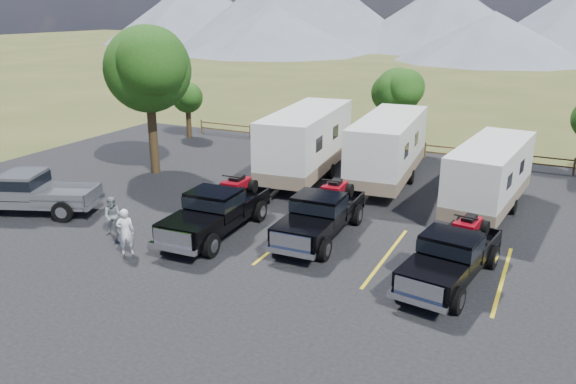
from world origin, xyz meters
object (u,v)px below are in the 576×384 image
at_px(person_a, 125,232).
at_px(rig_right, 452,255).
at_px(pickup_silver, 28,192).
at_px(rig_left, 217,210).
at_px(person_b, 113,216).
at_px(trailer_left, 306,143).
at_px(trailer_center, 388,149).
at_px(rig_center, 321,213).
at_px(trailer_right, 490,176).
at_px(tree_big_nw, 148,69).

bearing_deg(person_a, rig_right, 157.23).
height_order(rig_right, pickup_silver, rig_right).
bearing_deg(person_a, pickup_silver, -51.22).
height_order(rig_left, person_b, rig_left).
height_order(trailer_left, pickup_silver, trailer_left).
height_order(trailer_center, pickup_silver, trailer_center).
bearing_deg(rig_right, trailer_center, 126.36).
bearing_deg(rig_center, trailer_right, 44.99).
bearing_deg(trailer_left, trailer_right, -13.32).
distance_m(rig_center, trailer_center, 8.00).
bearing_deg(trailer_right, person_b, -138.10).
xyz_separation_m(rig_center, trailer_right, (5.46, 5.85, 0.65)).
xyz_separation_m(rig_center, person_b, (-7.42, -3.46, -0.18)).
relative_size(tree_big_nw, rig_center, 1.30).
distance_m(trailer_right, person_b, 15.91).
distance_m(trailer_center, person_b, 13.80).
relative_size(rig_center, trailer_center, 0.61).
bearing_deg(person_a, trailer_right, -175.28).
distance_m(trailer_left, trailer_center, 4.20).
relative_size(rig_right, trailer_left, 0.57).
height_order(rig_left, rig_right, rig_left).
distance_m(trailer_center, pickup_silver, 16.95).
bearing_deg(person_b, trailer_left, 41.23).
relative_size(rig_center, rig_right, 1.02).
bearing_deg(pickup_silver, rig_left, 79.18).
bearing_deg(rig_center, trailer_center, 86.13).
height_order(tree_big_nw, rig_center, tree_big_nw).
bearing_deg(pickup_silver, tree_big_nw, 151.75).
bearing_deg(trailer_right, rig_left, -135.67).
distance_m(person_a, person_b, 2.13).
xyz_separation_m(tree_big_nw, pickup_silver, (-0.83, -7.49, -4.60)).
xyz_separation_m(rig_center, rig_right, (5.31, -1.56, -0.04)).
relative_size(rig_left, person_a, 3.50).
bearing_deg(person_b, person_a, -65.49).
bearing_deg(trailer_right, rig_right, -85.11).
bearing_deg(tree_big_nw, person_b, -61.36).
bearing_deg(trailer_center, pickup_silver, -143.30).
xyz_separation_m(trailer_center, pickup_silver, (-12.75, -11.14, -0.84)).
xyz_separation_m(pickup_silver, person_a, (6.80, -1.51, -0.07)).
height_order(rig_center, person_b, rig_center).
distance_m(rig_left, rig_right, 9.14).
xyz_separation_m(rig_center, trailer_center, (0.26, 7.96, 0.84)).
xyz_separation_m(rig_left, trailer_left, (-0.02, 8.54, 0.89)).
height_order(pickup_silver, person_a, pickup_silver).
bearing_deg(person_a, trailer_left, -137.60).
distance_m(rig_left, rig_center, 4.10).
distance_m(tree_big_nw, trailer_left, 9.06).
xyz_separation_m(tree_big_nw, rig_center, (11.66, -4.31, -4.60)).
distance_m(trailer_left, pickup_silver, 13.43).
bearing_deg(trailer_right, person_a, -130.55).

